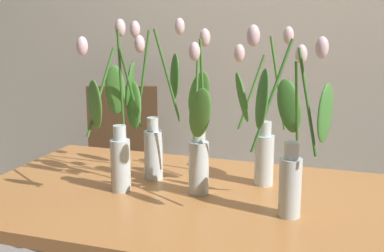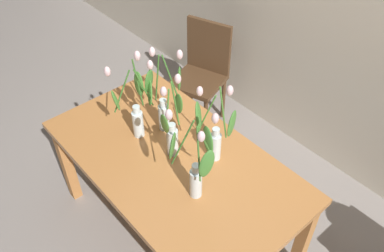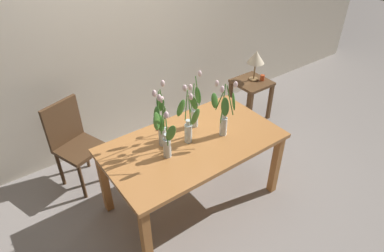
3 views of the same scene
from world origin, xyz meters
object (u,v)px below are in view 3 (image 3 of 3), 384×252
tulip_vase_0 (188,125)px  tulip_vase_1 (165,136)px  side_table (251,89)px  table_lamp (256,58)px  tulip_vase_3 (224,115)px  tulip_vase_2 (161,126)px  dining_chair (73,140)px  pillar_candle (262,78)px  dining_table (193,149)px  tulip_vase_4 (195,110)px

tulip_vase_0 → tulip_vase_1: tulip_vase_1 is taller
tulip_vase_1 → side_table: (1.84, 0.80, -0.52)m
table_lamp → tulip_vase_3: bearing=-146.2°
tulip_vase_2 → dining_chair: size_ratio=0.63×
table_lamp → pillar_candle: table_lamp is taller
tulip_vase_2 → dining_chair: 1.08m
side_table → table_lamp: bearing=23.5°
dining_table → tulip_vase_4: 0.36m
tulip_vase_2 → dining_chair: tulip_vase_2 is taller
tulip_vase_2 → tulip_vase_3: size_ratio=1.02×
side_table → pillar_candle: 0.21m
tulip_vase_0 → tulip_vase_4: (0.19, 0.16, -0.00)m
tulip_vase_1 → pillar_candle: tulip_vase_1 is taller
tulip_vase_0 → pillar_candle: size_ratio=7.33×
dining_chair → table_lamp: table_lamp is taller
dining_table → pillar_candle: (1.66, 0.71, -0.06)m
tulip_vase_1 → side_table: 2.07m
tulip_vase_2 → table_lamp: tulip_vase_2 is taller
tulip_vase_0 → side_table: size_ratio=1.00×
tulip_vase_0 → side_table: (1.57, 0.75, -0.49)m
tulip_vase_2 → dining_table: bearing=-28.7°
tulip_vase_3 → dining_table: bearing=164.9°
tulip_vase_0 → pillar_candle: tulip_vase_0 is taller
tulip_vase_0 → dining_chair: tulip_vase_0 is taller
tulip_vase_1 → tulip_vase_4: tulip_vase_1 is taller
tulip_vase_1 → tulip_vase_2: 0.17m
tulip_vase_4 → dining_chair: tulip_vase_4 is taller
tulip_vase_4 → table_lamp: size_ratio=1.40×
tulip_vase_2 → side_table: tulip_vase_2 is taller
side_table → tulip_vase_4: bearing=-156.9°
tulip_vase_0 → tulip_vase_3: bearing=-17.8°
tulip_vase_2 → side_table: bearing=19.8°
tulip_vase_0 → dining_chair: size_ratio=0.59×
dining_table → pillar_candle: size_ratio=21.33×
tulip_vase_0 → tulip_vase_1: size_ratio=0.95×
dining_table → tulip_vase_3: 0.43m
tulip_vase_3 → table_lamp: bearing=33.8°
tulip_vase_1 → dining_table: bearing=5.4°
tulip_vase_2 → tulip_vase_4: (0.40, 0.05, -0.02)m
tulip_vase_4 → dining_chair: size_ratio=0.60×
tulip_vase_1 → pillar_candle: (1.96, 0.74, -0.36)m
tulip_vase_1 → side_table: tulip_vase_1 is taller
dining_table → side_table: (1.54, 0.77, -0.22)m
tulip_vase_1 → tulip_vase_3: size_ratio=1.02×
dining_table → dining_chair: dining_chair is taller
tulip_vase_4 → side_table: bearing=23.1°
tulip_vase_3 → pillar_candle: (1.38, 0.79, -0.37)m
dining_table → tulip_vase_3: (0.29, -0.08, 0.31)m
tulip_vase_4 → tulip_vase_1: bearing=-155.4°
dining_chair → tulip_vase_4: bearing=-39.3°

